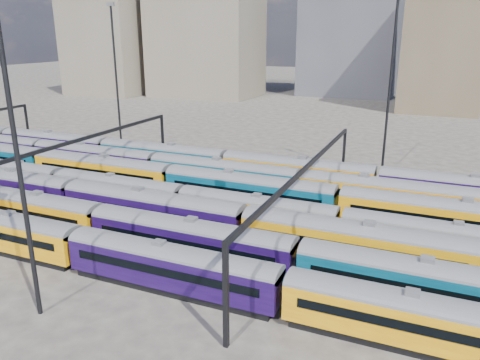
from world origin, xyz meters
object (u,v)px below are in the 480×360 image
at_px(rake_0, 424,317).
at_px(rake_2, 152,206).
at_px(mast_2, 14,137).
at_px(rake_1, 190,236).

distance_m(rake_0, rake_2, 29.85).
distance_m(rake_0, mast_2, 30.47).
xyz_separation_m(rake_0, rake_2, (-28.13, 10.00, 0.28)).
height_order(rake_0, rake_2, rake_2).
xyz_separation_m(rake_1, rake_2, (-7.44, 5.00, 0.12)).
relative_size(rake_1, mast_2, 5.69).
xyz_separation_m(rake_0, mast_2, (-27.36, -7.00, 11.43)).
distance_m(rake_0, rake_1, 21.29).
height_order(rake_0, mast_2, mast_2).
bearing_deg(rake_1, mast_2, -119.06).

